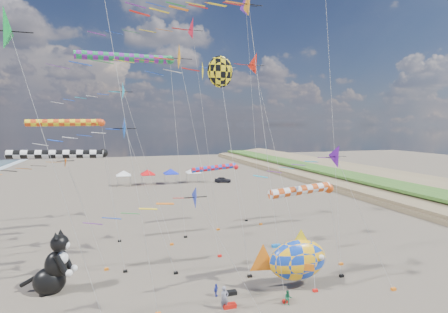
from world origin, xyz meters
TOP-DOWN VIEW (x-y plane):
  - delta_kite_0 at (-3.59, 15.78)m, footprint 14.62×2.52m
  - delta_kite_1 at (-7.01, 20.55)m, footprint 10.27×1.90m
  - delta_kite_2 at (-13.17, 15.76)m, footprint 9.60×1.51m
  - delta_kite_4 at (0.37, 24.21)m, footprint 14.02×2.89m
  - delta_kite_5 at (8.35, 5.06)m, footprint 10.01×1.92m
  - delta_kite_6 at (-3.12, 4.38)m, footprint 9.69×1.61m
  - delta_kite_7 at (0.68, 5.86)m, footprint 9.78×2.24m
  - delta_kite_8 at (5.51, 16.07)m, footprint 13.74×2.34m
  - delta_kite_9 at (-6.20, 13.13)m, footprint 8.68×1.92m
  - delta_kite_10 at (-12.29, 6.61)m, footprint 11.29×2.57m
  - delta_kite_12 at (6.33, 24.75)m, footprint 16.13×3.25m
  - windsock_0 at (-12.05, 23.31)m, footprint 8.85×0.76m
  - windsock_1 at (-5.95, 22.57)m, footprint 11.30×0.93m
  - windsock_2 at (4.90, 26.93)m, footprint 7.65×0.69m
  - windsock_3 at (-11.71, 14.80)m, footprint 8.89×0.73m
  - windsock_4 at (6.78, 8.33)m, footprint 7.01×0.78m
  - angelfish_kite at (0.87, 12.60)m, footprint 3.74×3.02m
  - cat_inflatable at (-12.38, 12.74)m, footprint 3.99×2.78m
  - fish_inflatable at (5.90, 7.68)m, footprint 6.56×2.80m
  - person_adult at (-0.53, 6.31)m, footprint 0.62×0.43m
  - child_green at (3.97, 5.48)m, footprint 0.64×0.57m
  - child_blue at (-0.57, 8.31)m, footprint 0.57×0.56m
  - kite_bag_1 at (0.56, 8.19)m, footprint 0.90×0.44m
  - kite_bag_2 at (8.43, 16.58)m, footprint 0.90×0.44m
  - kite_bag_3 at (-0.12, 6.41)m, footprint 0.90×0.44m
  - tent_row at (1.50, 60.00)m, footprint 19.20×4.20m
  - parked_car at (15.32, 58.00)m, footprint 3.95×2.51m

SIDE VIEW (x-z plane):
  - kite_bag_1 at x=0.56m, z-range 0.00..0.30m
  - kite_bag_2 at x=8.43m, z-range 0.00..0.30m
  - kite_bag_3 at x=-0.12m, z-range 0.00..0.30m
  - child_blue at x=-0.57m, z-range 0.00..0.97m
  - child_green at x=3.97m, z-range 0.00..1.09m
  - parked_car at x=15.32m, z-range 0.00..1.25m
  - person_adult at x=-0.53m, z-range 0.00..1.66m
  - fish_inflatable at x=5.90m, z-range -0.09..4.69m
  - cat_inflatable at x=-12.38m, z-range 0.00..4.89m
  - tent_row at x=1.50m, z-range 1.25..5.05m
  - windsock_2 at x=4.90m, z-range 3.47..11.19m
  - windsock_4 at x=6.78m, z-range 3.62..11.72m
  - delta_kite_6 at x=-3.12m, z-range 3.39..12.63m
  - delta_kite_2 at x=-13.17m, z-range 4.13..14.85m
  - delta_kite_5 at x=8.35m, z-range 4.49..16.08m
  - windsock_3 at x=-11.71m, z-range 5.03..15.94m
  - delta_kite_9 at x=-6.20m, z-range 5.53..19.20m
  - windsock_0 at x=-12.05m, z-range 6.30..19.81m
  - delta_kite_1 at x=-7.01m, z-range 7.27..24.41m
  - angelfish_kite at x=0.87m, z-range 7.88..26.56m
  - delta_kite_10 at x=-12.29m, z-range 8.09..27.35m
  - delta_kite_8 at x=5.51m, z-range 8.47..28.39m
  - delta_kite_0 at x=-3.59m, z-range 8.51..28.64m
  - windsock_1 at x=-5.95m, z-range 9.67..30.04m
  - delta_kite_7 at x=0.68m, z-range 9.62..31.71m
  - delta_kite_4 at x=0.37m, z-range 11.07..36.60m
  - delta_kite_12 at x=6.33m, z-range 12.49..41.16m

